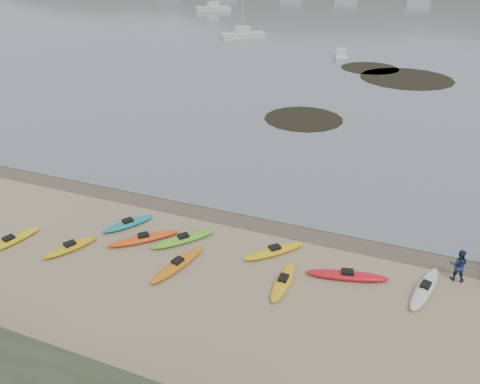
% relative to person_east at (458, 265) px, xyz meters
% --- Properties ---
extents(ground, '(600.00, 600.00, 0.00)m').
position_rel_person_east_xyz_m(ground, '(-11.62, 1.79, -0.81)').
color(ground, tan).
rests_on(ground, ground).
extents(wet_sand, '(60.00, 60.00, 0.00)m').
position_rel_person_east_xyz_m(wet_sand, '(-11.62, 1.49, -0.81)').
color(wet_sand, brown).
rests_on(wet_sand, ground).
extents(kayaks, '(22.04, 7.68, 0.34)m').
position_rel_person_east_xyz_m(kayaks, '(-11.85, -2.82, -0.64)').
color(kayaks, '#FF4D16').
rests_on(kayaks, ground).
extents(person_east, '(0.81, 0.64, 1.63)m').
position_rel_person_east_xyz_m(person_east, '(0.00, 0.00, 0.00)').
color(person_east, navy).
rests_on(person_east, ground).
extents(kelp_mats, '(16.51, 29.67, 0.04)m').
position_rel_person_east_xyz_m(kelp_mats, '(-7.91, 35.07, -0.79)').
color(kelp_mats, black).
rests_on(kelp_mats, water).
extents(moored_boats, '(98.68, 84.36, 1.23)m').
position_rel_person_east_xyz_m(moored_boats, '(-2.77, 84.58, -0.24)').
color(moored_boats, silver).
rests_on(moored_boats, ground).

